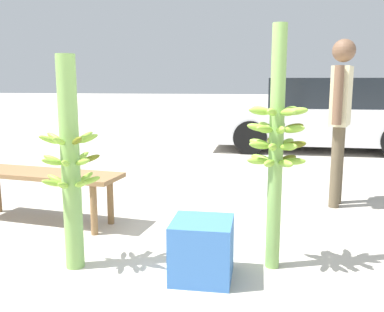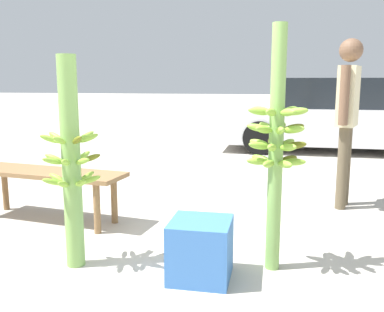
% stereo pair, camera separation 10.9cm
% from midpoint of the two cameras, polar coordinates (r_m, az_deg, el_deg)
% --- Properties ---
extents(ground_plane, '(80.00, 80.00, 0.00)m').
position_cam_midpoint_polar(ground_plane, '(3.02, -5.06, -15.84)').
color(ground_plane, '#B2AA9E').
extents(banana_stalk_left, '(0.41, 0.41, 1.49)m').
position_cam_midpoint_polar(banana_stalk_left, '(3.07, -16.88, -1.02)').
color(banana_stalk_left, '#7AA851').
rests_on(banana_stalk_left, ground_plane).
extents(banana_stalk_center, '(0.41, 0.41, 1.68)m').
position_cam_midpoint_polar(banana_stalk_center, '(2.96, 10.11, 1.46)').
color(banana_stalk_center, '#7AA851').
rests_on(banana_stalk_center, ground_plane).
extents(vendor_person, '(0.28, 0.57, 1.73)m').
position_cam_midpoint_polar(vendor_person, '(4.67, 18.57, 6.30)').
color(vendor_person, brown).
rests_on(vendor_person, ground_plane).
extents(market_bench, '(1.59, 0.63, 0.49)m').
position_cam_midpoint_polar(market_bench, '(4.22, -20.24, -2.89)').
color(market_bench, olive).
rests_on(market_bench, ground_plane).
extents(parked_car, '(4.07, 1.84, 1.36)m').
position_cam_midpoint_polar(parked_car, '(8.62, 16.35, 5.23)').
color(parked_car, silver).
rests_on(parked_car, ground_plane).
extents(produce_crate, '(0.40, 0.40, 0.40)m').
position_cam_midpoint_polar(produce_crate, '(2.93, 0.26, -12.33)').
color(produce_crate, '#386BB2').
rests_on(produce_crate, ground_plane).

